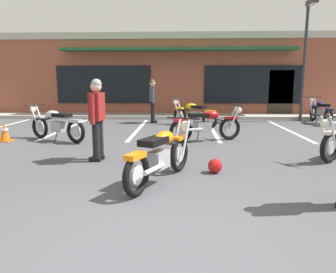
{
  "coord_description": "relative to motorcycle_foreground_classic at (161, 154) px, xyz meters",
  "views": [
    {
      "loc": [
        0.23,
        -2.79,
        1.64
      ],
      "look_at": [
        -0.05,
        3.4,
        0.55
      ],
      "focal_mm": 34.11,
      "sensor_mm": 36.0,
      "label": 1
    }
  ],
  "objects": [
    {
      "name": "ground_plane",
      "position": [
        0.1,
        1.51,
        -0.46
      ],
      "size": [
        80.0,
        80.0,
        0.0
      ],
      "primitive_type": "plane",
      "color": "#47474C"
    },
    {
      "name": "motorcycle_silver_naked",
      "position": [
        0.75,
        6.41,
        0.0
      ],
      "size": [
        1.66,
        1.64,
        0.98
      ],
      "color": "black",
      "rests_on": "ground_plane"
    },
    {
      "name": "person_in_shorts_foreground",
      "position": [
        -1.4,
        1.38,
        0.49
      ],
      "size": [
        0.31,
        0.61,
        1.68
      ],
      "color": "black",
      "rests_on": "ground_plane"
    },
    {
      "name": "parking_lot_lamp_post",
      "position": [
        5.18,
        8.11,
        2.57
      ],
      "size": [
        0.24,
        0.76,
        4.64
      ],
      "color": "#2D2D33",
      "rests_on": "ground_plane"
    },
    {
      "name": "motorcycle_blue_standard",
      "position": [
        1.01,
        3.61,
        0.0
      ],
      "size": [
        2.03,
        1.02,
        0.98
      ],
      "color": "black",
      "rests_on": "ground_plane"
    },
    {
      "name": "person_by_back_row",
      "position": [
        -0.81,
        7.35,
        0.49
      ],
      "size": [
        0.32,
        0.61,
        1.68
      ],
      "color": "black",
      "rests_on": "ground_plane"
    },
    {
      "name": "motorcycle_green_cafe_racer",
      "position": [
        5.7,
        7.57,
        0.0
      ],
      "size": [
        0.66,
        2.11,
        0.98
      ],
      "color": "black",
      "rests_on": "ground_plane"
    },
    {
      "name": "traffic_cone",
      "position": [
        -4.5,
        3.35,
        -0.2
      ],
      "size": [
        0.34,
        0.34,
        0.53
      ],
      "color": "orange",
      "rests_on": "ground_plane"
    },
    {
      "name": "motorcycle_foreground_classic",
      "position": [
        0.0,
        0.0,
        0.0
      ],
      "size": [
        1.15,
        1.97,
        0.98
      ],
      "color": "black",
      "rests_on": "ground_plane"
    },
    {
      "name": "brick_storefront_building",
      "position": [
        0.11,
        12.98,
        1.43
      ],
      "size": [
        17.06,
        7.28,
        3.78
      ],
      "color": "brown",
      "rests_on": "ground_plane"
    },
    {
      "name": "sidewalk_kerb",
      "position": [
        0.1,
        9.33,
        -0.39
      ],
      "size": [
        22.0,
        1.8,
        0.14
      ],
      "primitive_type": "cube",
      "color": "#A8A59E",
      "rests_on": "ground_plane"
    },
    {
      "name": "motorcycle_red_sportbike",
      "position": [
        -3.12,
        3.51,
        0.0
      ],
      "size": [
        1.92,
        1.26,
        0.98
      ],
      "color": "black",
      "rests_on": "ground_plane"
    },
    {
      "name": "painted_stall_lines",
      "position": [
        0.1,
        5.73,
        -0.46
      ],
      "size": [
        12.68,
        4.8,
        0.01
      ],
      "color": "silver",
      "rests_on": "ground_plane"
    },
    {
      "name": "helmet_on_pavement",
      "position": [
        0.93,
        0.56,
        -0.33
      ],
      "size": [
        0.26,
        0.26,
        0.26
      ],
      "color": "#B71414",
      "rests_on": "ground_plane"
    }
  ]
}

